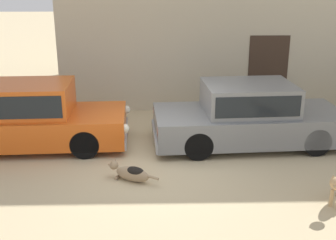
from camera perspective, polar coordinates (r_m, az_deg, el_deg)
name	(u,v)px	position (r m, az deg, el deg)	size (l,w,h in m)	color
ground_plane	(156,166)	(8.68, -1.65, -6.08)	(80.00, 80.00, 0.00)	tan
parked_sedan_nearest	(30,116)	(9.88, -17.89, 0.52)	(4.34, 1.87, 1.44)	#D15619
parked_sedan_second	(249,115)	(9.72, 10.69, 0.72)	(4.44, 2.02, 1.40)	slate
stray_dog_spotted	(131,173)	(8.03, -4.98, -6.98)	(1.00, 0.55, 0.37)	#997F60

